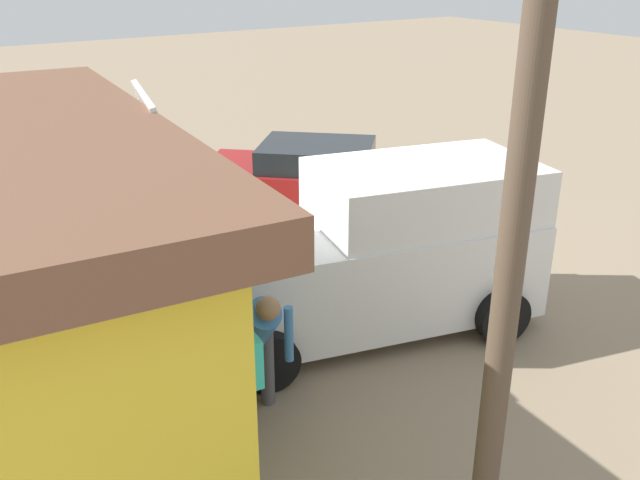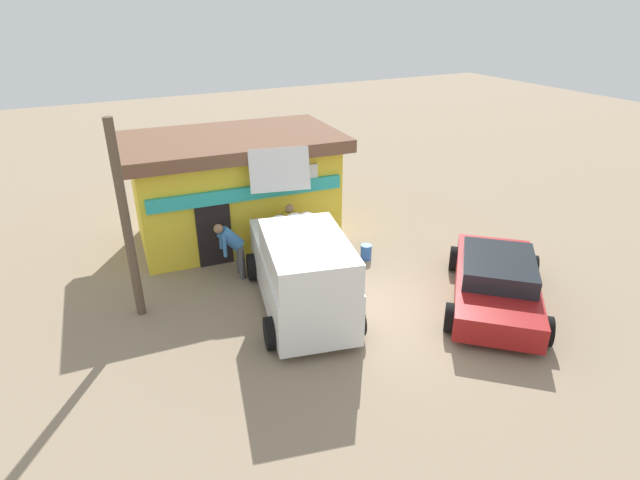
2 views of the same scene
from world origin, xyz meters
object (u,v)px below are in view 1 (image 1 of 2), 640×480
unloaded_banana_pile (138,351)px  vendor_standing (175,277)px  delivery_van (373,250)px  paint_bucket (186,262)px  parked_sedan (317,176)px  customer_bending (257,339)px

unloaded_banana_pile → vendor_standing: bearing=-82.4°
delivery_van → paint_bucket: delivery_van is taller
parked_sedan → customer_bending: bearing=141.8°
vendor_standing → unloaded_banana_pile: 0.94m
unloaded_banana_pile → paint_bucket: unloaded_banana_pile is taller
parked_sedan → unloaded_banana_pile: 5.85m
vendor_standing → customer_bending: 1.68m
parked_sedan → unloaded_banana_pile: size_ratio=5.11×
delivery_van → customer_bending: (-0.92, 2.12, -0.10)m
parked_sedan → customer_bending: (-5.07, 3.98, 0.35)m
vendor_standing → paint_bucket: 2.20m
customer_bending → unloaded_banana_pile: 1.90m
vendor_standing → parked_sedan: bearing=-50.7°
unloaded_banana_pile → delivery_van: bearing=-103.5°
paint_bucket → customer_bending: bearing=168.5°
delivery_van → parked_sedan: (4.15, -1.87, -0.46)m
delivery_van → paint_bucket: (2.62, 1.39, -0.81)m
parked_sedan → customer_bending: customer_bending is taller
parked_sedan → vendor_standing: bearing=129.3°
parked_sedan → paint_bucket: size_ratio=10.33×
paint_bucket → unloaded_banana_pile: bearing=143.7°
parked_sedan → unloaded_banana_pile: bearing=126.5°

